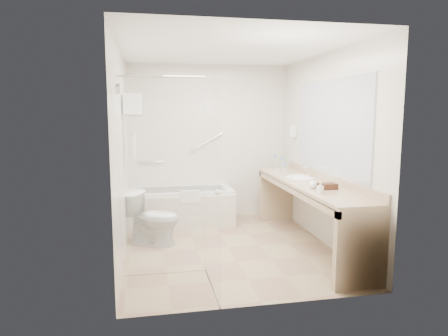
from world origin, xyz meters
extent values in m
plane|color=#9C8660|center=(0.00, 0.00, 0.00)|extent=(3.20, 3.20, 0.00)
cube|color=white|center=(0.00, 0.00, 2.50)|extent=(2.60, 3.20, 0.10)
cube|color=beige|center=(0.00, 1.60, 1.25)|extent=(2.60, 0.10, 2.50)
cube|color=beige|center=(0.00, -1.60, 1.25)|extent=(2.60, 0.10, 2.50)
cube|color=beige|center=(-1.30, 0.00, 1.25)|extent=(0.10, 3.20, 2.50)
cube|color=beige|center=(1.30, 0.00, 1.25)|extent=(0.10, 3.20, 2.50)
cube|color=silver|center=(-0.50, 1.25, 0.28)|extent=(1.60, 0.70, 0.55)
cube|color=beige|center=(-0.50, 0.89, 0.25)|extent=(1.60, 0.02, 0.50)
cube|color=silver|center=(-0.40, 0.90, 0.50)|extent=(0.28, 0.06, 0.18)
cylinder|color=silver|center=(-0.95, 1.56, 0.95)|extent=(0.40, 0.03, 0.03)
cylinder|color=silver|center=(-0.05, 1.56, 1.25)|extent=(0.53, 0.03, 0.33)
cube|color=silver|center=(-0.85, -0.70, 1.05)|extent=(0.90, 0.01, 2.10)
cube|color=silver|center=(-0.40, -1.15, 1.05)|extent=(0.02, 0.90, 2.10)
cylinder|color=silver|center=(-0.85, -0.70, 2.10)|extent=(0.90, 0.02, 0.02)
sphere|color=silver|center=(-0.37, -1.30, 1.00)|extent=(0.05, 0.05, 0.05)
cylinder|color=silver|center=(-1.25, -1.15, 1.95)|extent=(0.04, 0.10, 0.10)
cube|color=silver|center=(-1.17, 0.35, 1.70)|extent=(0.24, 0.55, 0.02)
cylinder|color=silver|center=(-1.17, 0.35, 1.48)|extent=(0.02, 0.55, 0.02)
cube|color=silver|center=(-1.17, 0.35, 1.32)|extent=(0.03, 0.42, 0.32)
cube|color=silver|center=(-1.17, 0.35, 1.76)|extent=(0.22, 0.40, 0.08)
cube|color=silver|center=(-1.17, 0.35, 1.84)|extent=(0.22, 0.40, 0.08)
cube|color=silver|center=(-1.17, 0.35, 1.93)|extent=(0.22, 0.40, 0.08)
cube|color=tan|center=(1.02, -0.15, 0.82)|extent=(0.55, 2.70, 0.05)
cube|color=tan|center=(1.29, -0.15, 0.90)|extent=(0.03, 2.70, 0.10)
cube|color=tan|center=(0.77, -0.15, 0.77)|extent=(0.04, 2.70, 0.08)
cube|color=tan|center=(1.02, -1.46, 0.40)|extent=(0.55, 0.08, 0.80)
cube|color=tan|center=(1.02, 1.16, 0.40)|extent=(0.55, 0.08, 0.80)
ellipsoid|color=silver|center=(1.05, 0.25, 0.82)|extent=(0.40, 0.52, 0.14)
cylinder|color=silver|center=(1.20, 0.25, 0.93)|extent=(0.03, 0.03, 0.14)
cube|color=#AFB3BC|center=(1.29, -0.15, 1.55)|extent=(0.02, 2.00, 1.20)
cube|color=white|center=(1.25, 1.05, 1.45)|extent=(0.08, 0.10, 0.18)
imported|color=silver|center=(-0.95, 0.34, 0.35)|extent=(0.80, 0.65, 0.69)
cube|color=#3F2216|center=(1.06, -0.62, 0.88)|extent=(0.21, 0.14, 0.07)
imported|color=white|center=(0.87, -0.82, 0.88)|extent=(0.09, 0.13, 0.06)
imported|color=white|center=(0.91, -0.54, 0.90)|extent=(0.13, 0.15, 0.10)
cylinder|color=silver|center=(1.01, 0.84, 0.94)|extent=(0.06, 0.06, 0.18)
cylinder|color=blue|center=(1.01, 0.84, 1.05)|extent=(0.03, 0.03, 0.03)
cylinder|color=silver|center=(0.97, 1.10, 0.94)|extent=(0.07, 0.07, 0.19)
cylinder|color=blue|center=(0.97, 1.10, 1.05)|extent=(0.04, 0.04, 0.03)
cylinder|color=silver|center=(0.90, 0.41, 0.93)|extent=(0.05, 0.05, 0.15)
cylinder|color=blue|center=(0.90, 0.41, 1.01)|extent=(0.03, 0.03, 0.02)
cylinder|color=silver|center=(0.88, 0.67, 0.89)|extent=(0.08, 0.08, 0.08)
cylinder|color=silver|center=(0.83, -0.02, 0.89)|extent=(0.07, 0.07, 0.08)
camera|label=1|loc=(-1.00, -4.89, 1.74)|focal=32.00mm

